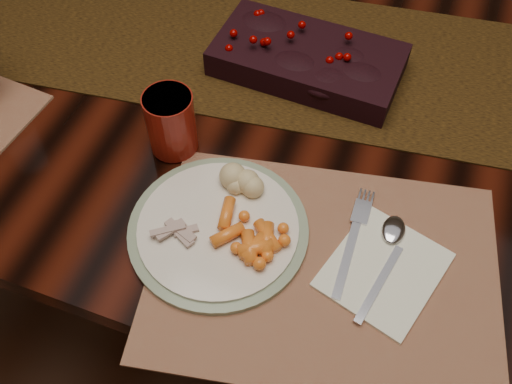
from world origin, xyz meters
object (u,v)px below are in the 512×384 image
(centerpiece, at_px, (308,56))
(dinner_plate, at_px, (218,229))
(dining_table, at_px, (299,208))
(placemat_main, at_px, (324,270))
(red_cup, at_px, (171,122))
(napkin, at_px, (384,270))
(mashed_potatoes, at_px, (243,177))
(baby_carrots, at_px, (237,238))
(turkey_shreds, at_px, (180,230))

(centerpiece, height_order, dinner_plate, centerpiece)
(dining_table, height_order, placemat_main, placemat_main)
(centerpiece, height_order, red_cup, red_cup)
(dinner_plate, bearing_deg, placemat_main, -1.97)
(napkin, bearing_deg, red_cup, -179.77)
(mashed_potatoes, bearing_deg, red_cup, 160.50)
(placemat_main, xyz_separation_m, napkin, (0.08, 0.03, 0.00))
(dining_table, height_order, dinner_plate, dinner_plate)
(baby_carrots, height_order, napkin, baby_carrots)
(placemat_main, bearing_deg, dining_table, 98.69)
(centerpiece, height_order, placemat_main, centerpiece)
(mashed_potatoes, distance_m, turkey_shreds, 0.12)
(placemat_main, distance_m, baby_carrots, 0.13)
(dining_table, distance_m, placemat_main, 0.52)
(turkey_shreds, bearing_deg, dining_table, 76.42)
(dinner_plate, relative_size, turkey_shreds, 3.72)
(centerpiece, relative_size, placemat_main, 0.68)
(placemat_main, bearing_deg, red_cup, 144.36)
(placemat_main, xyz_separation_m, turkey_shreds, (-0.21, -0.02, 0.02))
(centerpiece, distance_m, dinner_plate, 0.37)
(centerpiece, distance_m, turkey_shreds, 0.40)
(centerpiece, bearing_deg, red_cup, -121.50)
(dining_table, height_order, turkey_shreds, turkey_shreds)
(dining_table, bearing_deg, placemat_main, -70.50)
(placemat_main, relative_size, turkey_shreds, 6.84)
(placemat_main, relative_size, mashed_potatoes, 6.09)
(dinner_plate, bearing_deg, dining_table, 82.96)
(napkin, height_order, red_cup, red_cup)
(baby_carrots, distance_m, mashed_potatoes, 0.10)
(dining_table, xyz_separation_m, mashed_potatoes, (-0.03, -0.25, 0.42))
(dining_table, xyz_separation_m, turkey_shreds, (-0.09, -0.36, 0.40))
(dining_table, relative_size, centerpiece, 5.57)
(centerpiece, distance_m, red_cup, 0.28)
(dinner_plate, relative_size, mashed_potatoes, 3.31)
(mashed_potatoes, relative_size, red_cup, 0.74)
(centerpiece, relative_size, dinner_plate, 1.25)
(baby_carrots, distance_m, napkin, 0.21)
(dinner_plate, distance_m, turkey_shreds, 0.06)
(baby_carrots, xyz_separation_m, napkin, (0.20, 0.03, -0.02))
(mashed_potatoes, relative_size, turkey_shreds, 1.12)
(centerpiece, xyz_separation_m, red_cup, (-0.15, -0.24, 0.02))
(dining_table, height_order, red_cup, red_cup)
(dinner_plate, xyz_separation_m, red_cup, (-0.13, 0.13, 0.05))
(dining_table, relative_size, baby_carrots, 17.54)
(mashed_potatoes, height_order, turkey_shreds, mashed_potatoes)
(baby_carrots, height_order, turkey_shreds, baby_carrots)
(dinner_plate, bearing_deg, centerpiece, 87.06)
(placemat_main, bearing_deg, turkey_shreds, 175.43)
(centerpiece, bearing_deg, turkey_shreds, -99.27)
(baby_carrots, bearing_deg, turkey_shreds, -169.92)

